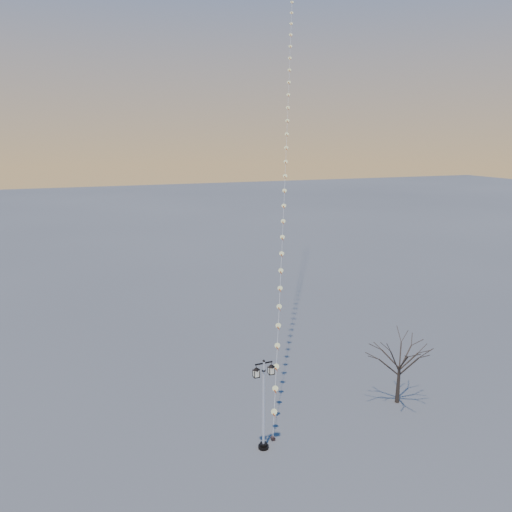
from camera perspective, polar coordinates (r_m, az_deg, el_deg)
name	(u,v)px	position (r m, az deg, el deg)	size (l,w,h in m)	color
ground	(289,447)	(27.23, 3.73, -20.85)	(300.00, 300.00, 0.00)	#545455
street_lamp	(264,400)	(25.73, 0.87, -16.04)	(1.22, 0.54, 4.82)	black
bare_tree	(400,357)	(30.83, 16.04, -10.90)	(2.53, 2.53, 4.19)	#32271E
kite_train	(288,98)	(41.98, 3.60, 17.41)	(16.68, 34.43, 36.83)	black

